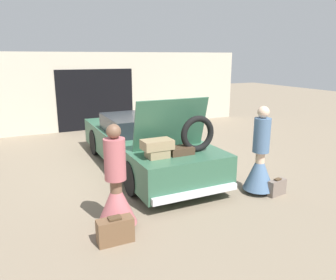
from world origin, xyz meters
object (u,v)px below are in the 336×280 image
object	(u,v)px
car	(144,144)
suitcase_beside_left_person	(115,231)
person_left	(116,192)
suitcase_beside_right_person	(277,187)
person_right	(260,163)

from	to	relation	value
car	suitcase_beside_left_person	xyz separation A→B (m)	(-1.63, -3.00, -0.40)
car	person_left	bearing A→B (deg)	-119.69
suitcase_beside_right_person	suitcase_beside_left_person	bearing A→B (deg)	-175.31
car	suitcase_beside_right_person	size ratio (longest dim) A/B	11.66
suitcase_beside_left_person	car	bearing A→B (deg)	61.47
car	person_right	size ratio (longest dim) A/B	2.92
person_left	suitcase_beside_right_person	world-z (taller)	person_left
car	person_left	size ratio (longest dim) A/B	3.03
person_left	person_right	bearing A→B (deg)	84.67
car	person_left	xyz separation A→B (m)	(-1.47, -2.58, 0.01)
car	suitcase_beside_right_person	bearing A→B (deg)	-57.69
suitcase_beside_left_person	person_right	bearing A→B (deg)	9.78
person_right	suitcase_beside_left_person	size ratio (longest dim) A/B	3.29
person_right	suitcase_beside_right_person	world-z (taller)	person_right
suitcase_beside_left_person	suitcase_beside_right_person	size ratio (longest dim) A/B	1.21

